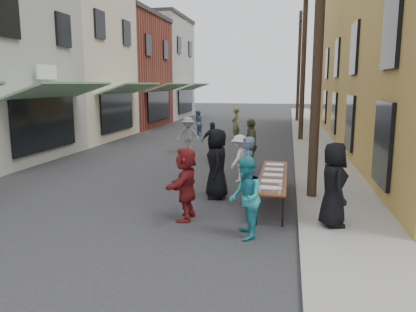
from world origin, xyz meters
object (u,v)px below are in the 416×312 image
at_px(utility_pole_far, 299,67).
at_px(serving_table, 273,176).
at_px(server, 333,185).
at_px(guest_front_a, 217,164).
at_px(guest_front_c, 245,198).
at_px(catering_tray_sausage, 270,189).
at_px(utility_pole_near, 319,30).
at_px(utility_pole_mid, 304,59).

relative_size(utility_pole_far, serving_table, 2.25).
bearing_deg(serving_table, server, -54.12).
bearing_deg(guest_front_a, serving_table, 70.13).
bearing_deg(guest_front_c, catering_tray_sausage, 144.14).
bearing_deg(catering_tray_sausage, utility_pole_far, 87.74).
bearing_deg(guest_front_a, guest_front_c, 6.86).
height_order(utility_pole_near, guest_front_a, utility_pole_near).
bearing_deg(utility_pole_far, guest_front_c, -93.16).
bearing_deg(serving_table, utility_pole_mid, 85.27).
height_order(guest_front_a, guest_front_c, guest_front_a).
bearing_deg(guest_front_c, utility_pole_mid, 163.00).
bearing_deg(server, utility_pole_near, -5.10).
bearing_deg(server, utility_pole_mid, -11.20).
relative_size(utility_pole_mid, catering_tray_sausage, 18.00).
xyz_separation_m(utility_pole_near, serving_table, (-1.03, -0.51, -3.79)).
relative_size(utility_pole_far, catering_tray_sausage, 18.00).
xyz_separation_m(utility_pole_far, server, (0.30, -26.36, -3.49)).
bearing_deg(utility_pole_near, catering_tray_sausage, -115.61).
bearing_deg(utility_pole_mid, guest_front_a, -101.82).
xyz_separation_m(serving_table, guest_front_a, (-1.55, 0.16, 0.26)).
bearing_deg(server, guest_front_a, 42.87).
bearing_deg(serving_table, guest_front_a, 174.28).
bearing_deg(serving_table, utility_pole_near, 26.18).
distance_m(serving_table, guest_front_c, 2.72).
distance_m(guest_front_a, guest_front_c, 3.03).
xyz_separation_m(utility_pole_far, guest_front_a, (-2.59, -24.35, -3.53)).
xyz_separation_m(serving_table, guest_front_c, (-0.47, -2.67, 0.14)).
bearing_deg(guest_front_c, utility_pole_near, 143.39).
height_order(utility_pole_near, server, utility_pole_near).
bearing_deg(guest_front_c, server, 103.25).
distance_m(utility_pole_far, serving_table, 24.82).
height_order(guest_front_a, server, guest_front_a).
bearing_deg(utility_pole_mid, server, -88.80).
xyz_separation_m(guest_front_a, guest_front_c, (1.09, -2.83, -0.12)).
bearing_deg(guest_front_a, utility_pole_mid, 154.02).
height_order(utility_pole_near, serving_table, utility_pole_near).
bearing_deg(server, guest_front_c, 102.21).
distance_m(serving_table, guest_front_a, 1.58).
relative_size(serving_table, catering_tray_sausage, 8.00).
xyz_separation_m(utility_pole_mid, serving_table, (-1.03, -12.51, -3.79)).
relative_size(utility_pole_mid, guest_front_a, 4.64).
relative_size(utility_pole_near, catering_tray_sausage, 18.00).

